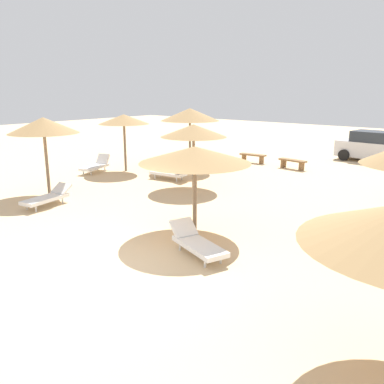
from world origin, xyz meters
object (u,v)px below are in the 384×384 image
(bench_1, at_px, (253,157))
(parasol_6, at_px, (190,115))
(lounger_3, at_px, (48,197))
(parked_car, at_px, (374,147))
(parasol_2, at_px, (124,119))
(parasol_4, at_px, (195,155))
(lounger_2, at_px, (96,166))
(lounger_4, at_px, (197,243))
(parasol_1, at_px, (194,131))
(bench_0, at_px, (292,162))
(lounger_1, at_px, (171,173))
(parasol_3, at_px, (43,126))

(bench_1, bearing_deg, parasol_6, -111.23)
(lounger_3, relative_size, parked_car, 0.48)
(parasol_2, height_order, parasol_4, parasol_2)
(parasol_4, xyz_separation_m, parked_car, (0.19, 15.71, -1.45))
(lounger_2, height_order, lounger_4, lounger_2)
(parasol_1, height_order, bench_0, parasol_1)
(lounger_4, bearing_deg, parasol_1, 130.75)
(parasol_2, relative_size, parasol_4, 0.91)
(lounger_2, relative_size, lounger_4, 0.98)
(parked_car, bearing_deg, lounger_1, -116.68)
(parasol_2, xyz_separation_m, lounger_3, (2.75, -5.96, -2.27))
(parasol_3, bearing_deg, lounger_1, 70.42)
(bench_0, height_order, parked_car, parked_car)
(parasol_2, relative_size, lounger_4, 1.42)
(parasol_1, distance_m, lounger_1, 2.75)
(parasol_1, bearing_deg, parasol_2, 174.34)
(parasol_6, height_order, bench_0, parasol_6)
(lounger_1, bearing_deg, parasol_4, -41.14)
(bench_1, relative_size, parked_car, 0.37)
(parasol_1, relative_size, parasol_3, 0.91)
(bench_1, bearing_deg, lounger_2, -121.81)
(parasol_6, bearing_deg, bench_1, 68.77)
(parasol_1, distance_m, lounger_3, 6.24)
(parasol_2, height_order, lounger_2, parasol_2)
(parasol_1, height_order, lounger_1, parasol_1)
(parasol_4, bearing_deg, bench_1, 113.99)
(lounger_3, height_order, bench_0, lounger_3)
(parasol_4, height_order, parked_car, parasol_4)
(bench_0, height_order, bench_1, same)
(parasol_3, relative_size, lounger_4, 1.51)
(parasol_2, bearing_deg, parasol_1, -5.66)
(parasol_2, xyz_separation_m, parasol_3, (1.38, -5.10, 0.12))
(parasol_3, relative_size, parasol_6, 0.97)
(parasol_1, bearing_deg, bench_0, 78.47)
(lounger_4, distance_m, bench_0, 12.32)
(parasol_4, bearing_deg, parasol_6, 131.45)
(lounger_1, relative_size, bench_1, 1.29)
(parasol_3, height_order, lounger_3, parasol_3)
(parasol_6, bearing_deg, parasol_4, -48.55)
(parasol_4, bearing_deg, parasol_3, -176.86)
(parasol_6, bearing_deg, lounger_2, -130.70)
(parasol_3, height_order, parked_car, parasol_3)
(parasol_4, height_order, lounger_3, parasol_4)
(parasol_1, height_order, lounger_4, parasol_1)
(parasol_3, xyz_separation_m, lounger_3, (1.38, -0.86, -2.39))
(parked_car, bearing_deg, parasol_6, -127.06)
(lounger_4, bearing_deg, parasol_2, 148.39)
(parasol_1, bearing_deg, lounger_1, 165.34)
(parasol_2, bearing_deg, bench_1, 59.08)
(lounger_1, distance_m, bench_1, 6.22)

